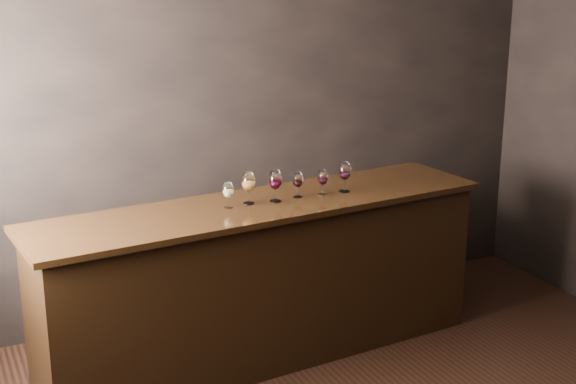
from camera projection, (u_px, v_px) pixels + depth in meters
name	position (u px, v px, depth m)	size (l,w,h in m)	color
room_shell	(356.00, 134.00, 3.97)	(5.02, 4.52, 2.81)	black
bar_counter	(263.00, 283.00, 5.43)	(3.04, 0.66, 1.07)	black
bar_top	(262.00, 206.00, 5.28)	(3.14, 0.73, 0.04)	black
back_bar_shelf	(280.00, 259.00, 6.21)	(2.27, 0.40, 0.82)	black
glass_white	(228.00, 191.00, 5.13)	(0.07, 0.07, 0.17)	white
glass_amber	(248.00, 183.00, 5.22)	(0.09, 0.09, 0.21)	white
glass_red_a	(275.00, 181.00, 5.27)	(0.09, 0.09, 0.21)	white
glass_red_b	(298.00, 181.00, 5.37)	(0.07, 0.07, 0.17)	white
glass_red_c	(323.00, 178.00, 5.43)	(0.07, 0.07, 0.17)	white
glass_red_d	(345.00, 172.00, 5.49)	(0.09, 0.09, 0.21)	white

